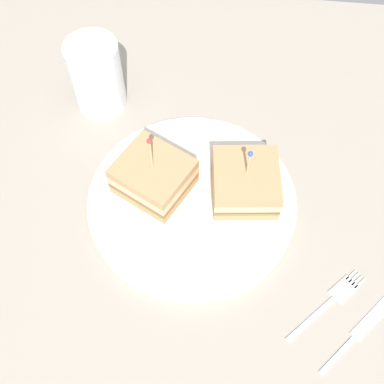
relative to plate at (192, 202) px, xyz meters
The scene contains 7 objects.
ground_plane 1.64cm from the plate, ahead, with size 90.73×90.73×2.00cm, color #9E9384.
plate is the anchor object (origin of this frame).
sandwich_half_front 6.54cm from the plate, 106.08° to the right, with size 11.77×12.17×11.01cm.
sandwich_half_back 8.01cm from the plate, 105.75° to the left, with size 9.99×9.80×9.66cm.
drink_glass 24.13cm from the plate, 136.40° to the right, with size 7.87×7.87×11.56cm.
fork 22.76cm from the plate, 58.72° to the left, with size 10.42×10.20×0.35cm.
knife 27.47cm from the plate, 55.34° to the left, with size 10.61×9.59×0.35cm.
Camera 1 is at (34.62, 3.82, 62.42)cm, focal length 47.38 mm.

